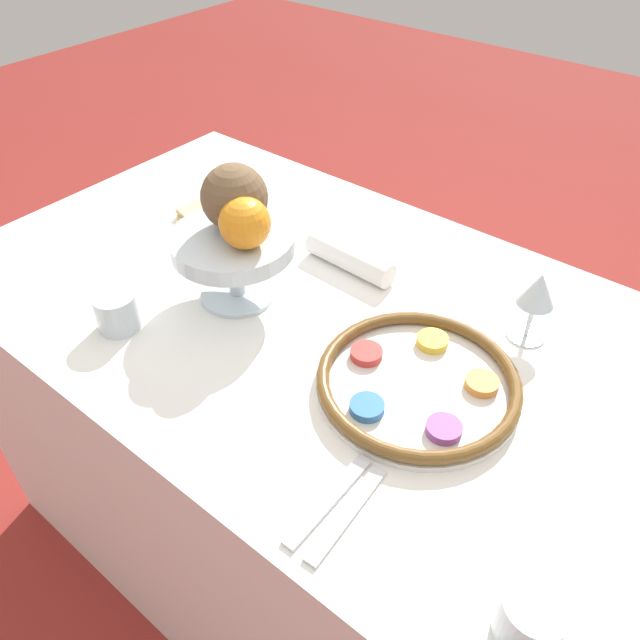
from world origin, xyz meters
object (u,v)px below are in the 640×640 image
seder_plate (418,382)px  orange_fruit (245,223)px  fruit_stand (233,249)px  bread_plate (216,215)px  wine_glass (538,293)px  coconut (234,197)px  cup_mid (531,619)px  napkin_roll (350,258)px  cup_near (117,311)px

seder_plate → orange_fruit: 0.37m
fruit_stand → bread_plate: fruit_stand is taller
wine_glass → coconut: coconut is taller
orange_fruit → cup_mid: (-0.62, 0.22, -0.14)m
orange_fruit → seder_plate: bearing=-177.7°
orange_fruit → bread_plate: size_ratio=0.51×
bread_plate → cup_mid: size_ratio=2.31×
orange_fruit → cup_mid: orange_fruit is taller
wine_glass → seder_plate: bearing=70.5°
napkin_roll → cup_near: size_ratio=2.58×
cup_near → fruit_stand: bearing=-117.5°
coconut → cup_mid: bearing=159.3°
seder_plate → fruit_stand: bearing=1.1°
bread_plate → cup_near: (-0.13, 0.34, 0.02)m
fruit_stand → bread_plate: size_ratio=1.27×
napkin_roll → cup_mid: bearing=142.7°
seder_plate → cup_near: bearing=22.2°
cup_mid → bread_plate: bearing=-23.8°
coconut → bread_plate: size_ratio=0.67×
wine_glass → orange_fruit: 0.48m
coconut → cup_near: (0.08, 0.21, -0.15)m
coconut → cup_near: bearing=68.0°
cup_near → cup_mid: same height
seder_plate → cup_near: cup_near is taller
cup_mid → orange_fruit: bearing=-19.8°
seder_plate → napkin_roll: (0.27, -0.19, 0.01)m
cup_mid → seder_plate: bearing=-39.6°
wine_glass → bread_plate: bearing=5.4°
bread_plate → cup_mid: 0.96m
wine_glass → coconut: (0.46, 0.20, 0.09)m
napkin_roll → cup_mid: 0.69m
seder_plate → wine_glass: (-0.08, -0.22, 0.08)m
cup_mid → fruit_stand: bearing=-19.1°
seder_plate → orange_fruit: orange_fruit is taller
bread_plate → coconut: bearing=147.4°
fruit_stand → coconut: size_ratio=1.89×
fruit_stand → wine_glass: bearing=-153.6°
bread_plate → cup_mid: cup_mid is taller
orange_fruit → napkin_roll: bearing=-108.1°
coconut → cup_near: coconut is taller
fruit_stand → orange_fruit: (-0.04, 0.01, 0.07)m
wine_glass → fruit_stand: size_ratio=0.60×
coconut → cup_near: size_ratio=1.55×
bread_plate → napkin_roll: napkin_roll is taller
bread_plate → cup_near: size_ratio=2.31×
coconut → cup_mid: 0.73m
napkin_roll → seder_plate: bearing=145.2°
wine_glass → bread_plate: 0.68m
orange_fruit → coconut: bearing=-31.0°
seder_plate → napkin_roll: bearing=-34.8°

